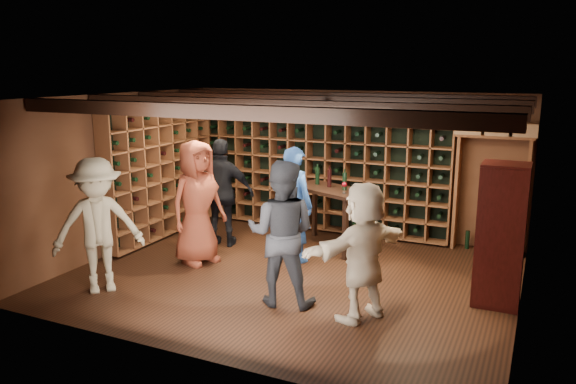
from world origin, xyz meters
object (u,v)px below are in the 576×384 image
at_px(guest_beige, 363,252).
at_px(tasting_table, 329,196).
at_px(man_blue_shirt, 295,204).
at_px(guest_red_floral, 197,202).
at_px(display_cabinet, 500,238).
at_px(man_grey_suit, 282,233).
at_px(guest_woman_black, 222,193).
at_px(guest_khaki, 98,226).

xyz_separation_m(guest_beige, tasting_table, (-1.31, 2.36, 0.04)).
distance_m(man_blue_shirt, tasting_table, 0.85).
bearing_deg(man_blue_shirt, guest_red_floral, 45.14).
bearing_deg(guest_red_floral, display_cabinet, -68.06).
relative_size(man_blue_shirt, man_grey_suit, 0.97).
xyz_separation_m(guest_woman_black, guest_khaki, (-0.45, -2.33, 0.00)).
relative_size(guest_woman_black, guest_khaki, 1.00).
relative_size(man_grey_suit, tasting_table, 1.23).
relative_size(man_grey_suit, guest_red_floral, 0.98).
height_order(display_cabinet, tasting_table, display_cabinet).
height_order(man_grey_suit, tasting_table, man_grey_suit).
relative_size(display_cabinet, man_blue_shirt, 1.00).
distance_m(display_cabinet, man_grey_suit, 2.67).
bearing_deg(man_grey_suit, display_cabinet, -167.71).
height_order(display_cabinet, man_blue_shirt, same).
bearing_deg(man_blue_shirt, man_grey_suit, 124.89).
height_order(man_blue_shirt, guest_woman_black, guest_woman_black).
relative_size(man_blue_shirt, tasting_table, 1.19).
bearing_deg(guest_khaki, man_blue_shirt, 2.24).
bearing_deg(man_grey_suit, guest_woman_black, -53.85).
xyz_separation_m(man_grey_suit, guest_beige, (1.04, -0.01, -0.09)).
distance_m(guest_red_floral, guest_khaki, 1.58).
xyz_separation_m(man_grey_suit, guest_khaki, (-2.32, -0.64, -0.02)).
bearing_deg(guest_khaki, man_grey_suit, -32.59).
distance_m(man_blue_shirt, guest_beige, 2.19).
bearing_deg(tasting_table, man_grey_suit, -60.63).
bearing_deg(guest_woman_black, man_grey_suit, 121.73).
relative_size(display_cabinet, guest_red_floral, 0.94).
height_order(guest_red_floral, guest_woman_black, guest_red_floral).
relative_size(display_cabinet, man_grey_suit, 0.97).
height_order(display_cabinet, guest_khaki, guest_khaki).
relative_size(man_grey_suit, guest_beige, 1.10).
xyz_separation_m(man_blue_shirt, guest_beige, (1.56, -1.54, -0.05)).
bearing_deg(guest_woman_black, tasting_table, -173.80).
height_order(man_grey_suit, guest_red_floral, guest_red_floral).
relative_size(guest_woman_black, tasting_table, 1.21).
bearing_deg(guest_red_floral, man_grey_suit, -96.59).
bearing_deg(guest_khaki, guest_beige, -37.34).
bearing_deg(display_cabinet, guest_red_floral, -176.65).
relative_size(guest_khaki, guest_beige, 1.08).
bearing_deg(guest_woman_black, guest_red_floral, 79.41).
bearing_deg(guest_red_floral, tasting_table, -26.64).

